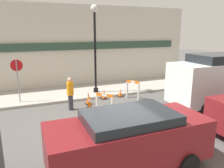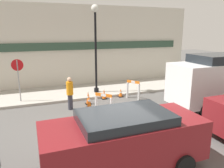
# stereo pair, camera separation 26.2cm
# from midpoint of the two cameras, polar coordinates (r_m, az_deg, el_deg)

# --- Properties ---
(ground_plane) EXTENTS (60.00, 60.00, 0.00)m
(ground_plane) POSITION_cam_midpoint_polar(r_m,az_deg,el_deg) (8.41, 1.64, -13.18)
(ground_plane) COLOR #565451
(sidewalk_slab) EXTENTS (18.00, 3.31, 0.14)m
(sidewalk_slab) POSITION_cam_midpoint_polar(r_m,az_deg,el_deg) (13.90, -8.16, -1.99)
(sidewalk_slab) COLOR #ADA89E
(sidewalk_slab) RESTS_ON ground_plane
(storefront_facade) EXTENTS (18.00, 0.22, 5.50)m
(storefront_facade) POSITION_cam_midpoint_polar(r_m,az_deg,el_deg) (15.11, -10.02, 9.56)
(storefront_facade) COLOR beige
(storefront_facade) RESTS_ON ground_plane
(streetlamp_post) EXTENTS (0.44, 0.44, 5.11)m
(streetlamp_post) POSITION_cam_midpoint_polar(r_m,az_deg,el_deg) (12.99, -3.74, 12.06)
(streetlamp_post) COLOR black
(streetlamp_post) RESTS_ON sidewalk_slab
(stop_sign) EXTENTS (0.60, 0.09, 2.25)m
(stop_sign) POSITION_cam_midpoint_polar(r_m,az_deg,el_deg) (12.29, -22.77, 2.55)
(stop_sign) COLOR gray
(stop_sign) RESTS_ON sidewalk_slab
(barricade_0) EXTENTS (0.55, 0.75, 1.07)m
(barricade_0) POSITION_cam_midpoint_polar(r_m,az_deg,el_deg) (12.48, 6.12, -1.33)
(barricade_0) COLOR white
(barricade_0) RESTS_ON ground_plane
(barricade_1) EXTENTS (0.69, 0.71, 0.98)m
(barricade_1) POSITION_cam_midpoint_polar(r_m,az_deg,el_deg) (10.24, -1.48, -4.91)
(barricade_1) COLOR white
(barricade_1) RESTS_ON ground_plane
(traffic_cone_0) EXTENTS (0.30, 0.30, 0.70)m
(traffic_cone_0) POSITION_cam_midpoint_polar(r_m,az_deg,el_deg) (11.64, -5.57, -3.66)
(traffic_cone_0) COLOR black
(traffic_cone_0) RESTS_ON ground_plane
(traffic_cone_1) EXTENTS (0.30, 0.30, 0.52)m
(traffic_cone_1) POSITION_cam_midpoint_polar(r_m,az_deg,el_deg) (10.30, 6.34, -6.55)
(traffic_cone_1) COLOR black
(traffic_cone_1) RESTS_ON ground_plane
(traffic_cone_2) EXTENTS (0.30, 0.30, 0.49)m
(traffic_cone_2) POSITION_cam_midpoint_polar(r_m,az_deg,el_deg) (12.88, 2.86, -2.37)
(traffic_cone_2) COLOR black
(traffic_cone_2) RESTS_ON ground_plane
(traffic_cone_3) EXTENTS (0.30, 0.30, 0.58)m
(traffic_cone_3) POSITION_cam_midpoint_polar(r_m,az_deg,el_deg) (12.46, -1.47, -2.69)
(traffic_cone_3) COLOR black
(traffic_cone_3) RESTS_ON ground_plane
(traffic_cone_4) EXTENTS (0.30, 0.30, 0.69)m
(traffic_cone_4) POSITION_cam_midpoint_polar(r_m,az_deg,el_deg) (11.05, -5.33, -4.61)
(traffic_cone_4) COLOR black
(traffic_cone_4) RESTS_ON ground_plane
(person_worker) EXTENTS (0.34, 0.34, 1.63)m
(person_worker) POSITION_cam_midpoint_polar(r_m,az_deg,el_deg) (10.82, -10.26, -2.15)
(person_worker) COLOR #33333D
(person_worker) RESTS_ON ground_plane
(parked_car_1) EXTENTS (4.47, 1.93, 1.68)m
(parked_car_1) POSITION_cam_midpoint_polar(r_m,az_deg,el_deg) (6.19, 4.45, -13.77)
(parked_car_1) COLOR maroon
(parked_car_1) RESTS_ON ground_plane
(work_van) EXTENTS (4.88, 2.10, 2.68)m
(work_van) POSITION_cam_midpoint_polar(r_m,az_deg,el_deg) (12.27, 26.33, 1.22)
(work_van) COLOR white
(work_van) RESTS_ON ground_plane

